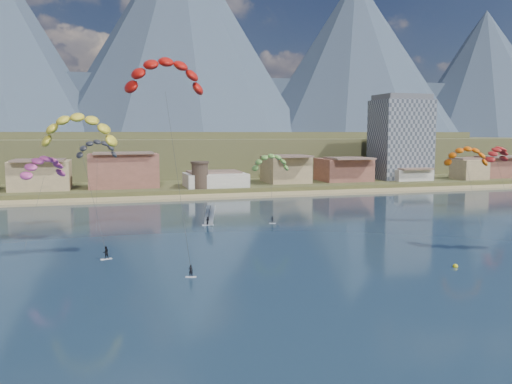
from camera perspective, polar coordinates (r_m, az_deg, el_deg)
ground at (r=57.16m, az=9.13°, el=-13.56°), size 2400.00×2400.00×0.00m
beach at (r=157.42m, az=-7.44°, el=-0.61°), size 2200.00×12.00×0.90m
land at (r=609.27m, az=-13.85°, el=4.45°), size 2200.00×900.00×4.00m
foothills at (r=284.84m, az=-6.81°, el=4.33°), size 940.00×210.00×18.00m
mountain_ridge at (r=881.96m, az=-15.79°, el=14.77°), size 2060.00×480.00×400.00m
town at (r=171.74m, az=-21.62°, el=2.18°), size 400.00×24.00×12.00m
apartment_tower at (r=206.98m, az=15.57°, el=5.77°), size 20.00×16.00×32.00m
watchtower at (r=165.45m, az=-6.17°, el=1.88°), size 5.82×5.82×8.60m
kitesurfer_red at (r=78.48m, az=-9.97°, el=12.99°), size 12.15×12.04×31.55m
kitesurfer_yellow at (r=95.08m, az=-18.87°, el=6.95°), size 13.68×16.39×25.24m
kitesurfer_green at (r=123.51m, az=1.62°, el=3.51°), size 9.43×14.24×17.39m
distant_kite_pink at (r=99.74m, az=-22.28°, el=2.91°), size 8.75×8.86×17.26m
distant_kite_dark at (r=112.80m, az=-17.06°, el=4.86°), size 9.10×6.56×19.68m
distant_kite_orange at (r=120.71m, az=22.10°, el=3.98°), size 10.12×7.37×18.38m
distant_kite_red at (r=150.71m, az=24.95°, el=4.04°), size 9.82×7.48×17.79m
windsurfer at (r=111.01m, az=-5.22°, el=-2.96°), size 2.46×2.68×4.31m
buoy at (r=82.11m, az=21.02°, el=-7.62°), size 0.74×0.74×0.74m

